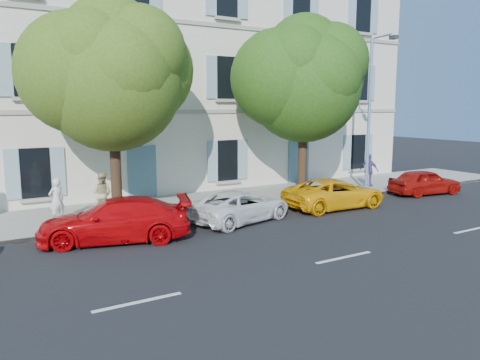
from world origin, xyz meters
TOP-DOWN VIEW (x-y plane):
  - ground at (0.00, 0.00)m, footprint 90.00×90.00m
  - sidewalk at (0.00, 4.45)m, footprint 36.00×4.50m
  - kerb at (0.00, 2.28)m, footprint 36.00×0.16m
  - building at (0.00, 10.20)m, footprint 28.00×7.00m
  - car_red_coupe at (-5.08, 0.94)m, footprint 5.06×3.23m
  - car_white_coupe at (-0.35, 1.12)m, footprint 4.49×2.89m
  - car_yellow_supercar at (4.26, 1.12)m, footprint 4.54×2.22m
  - car_red_hatchback at (10.10, 1.22)m, footprint 3.81×1.99m
  - tree_left at (-4.32, 3.30)m, footprint 4.95×4.95m
  - tree_right at (4.18, 3.25)m, footprint 5.05×5.05m
  - street_lamp at (7.67, 2.53)m, footprint 0.35×1.56m
  - pedestrian_a at (-6.30, 3.89)m, footprint 0.66×0.54m
  - pedestrian_b at (-4.62, 4.21)m, footprint 0.99×0.97m
  - pedestrian_c at (8.87, 3.67)m, footprint 0.74×1.06m

SIDE VIEW (x-z plane):
  - ground at x=0.00m, z-range 0.00..0.00m
  - sidewalk at x=0.00m, z-range 0.00..0.15m
  - kerb at x=0.00m, z-range 0.00..0.16m
  - car_white_coupe at x=-0.35m, z-range 0.00..1.15m
  - car_red_hatchback at x=10.10m, z-range 0.00..1.24m
  - car_yellow_supercar at x=4.26m, z-range 0.00..1.24m
  - car_red_coupe at x=-5.08m, z-range 0.00..1.37m
  - pedestrian_a at x=-6.30m, z-range 0.15..1.72m
  - pedestrian_b at x=-4.62m, z-range 0.15..1.76m
  - pedestrian_c at x=8.87m, z-range 0.15..1.82m
  - street_lamp at x=7.67m, z-range 0.63..7.90m
  - tree_left at x=-4.32m, z-range 1.25..8.92m
  - tree_right at x=4.18m, z-range 1.25..9.03m
  - building at x=0.00m, z-range 0.00..12.00m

